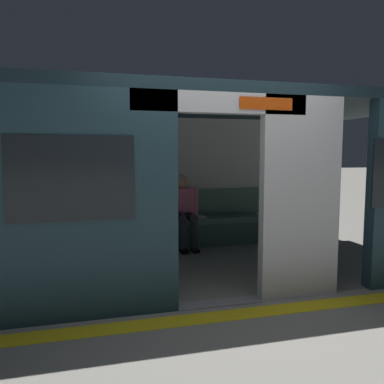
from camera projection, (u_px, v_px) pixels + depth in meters
The scene contains 8 objects.
ground_plane at pixel (219, 303), 3.95m from camera, with size 60.00×60.00×0.00m, color gray.
platform_edge_strip at pixel (229, 315), 3.66m from camera, with size 8.00×0.24×0.01m, color yellow.
train_car at pixel (184, 156), 5.04m from camera, with size 6.40×2.97×2.25m.
bench_seat at pixel (171, 226), 6.28m from camera, with size 3.20×0.44×0.47m.
person_seated at pixel (183, 206), 6.24m from camera, with size 0.55×0.68×1.19m.
handbag at pixel (161, 214), 6.29m from camera, with size 0.26×0.15×0.17m.
book at pixel (200, 217), 6.41m from camera, with size 0.15×0.22×0.03m, color silver.
grab_pole_door at pixel (175, 199), 4.10m from camera, with size 0.04×0.04×2.11m, color silver.
Camera 1 is at (1.24, 3.62, 1.55)m, focal length 35.92 mm.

